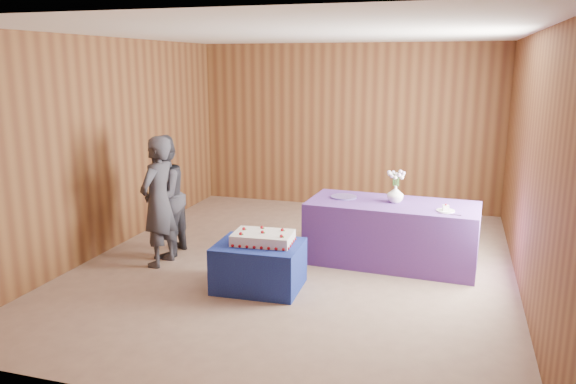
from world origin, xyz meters
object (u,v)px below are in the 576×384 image
at_px(cake_table, 259,266).
at_px(guest_left, 158,202).
at_px(sheet_cake, 263,238).
at_px(vase, 395,194).
at_px(guest_right, 162,197).
at_px(serving_table, 392,233).

distance_m(cake_table, guest_left, 1.52).
height_order(sheet_cake, guest_left, guest_left).
height_order(vase, guest_right, guest_right).
xyz_separation_m(guest_left, guest_right, (-0.12, 0.31, -0.02)).
bearing_deg(sheet_cake, cake_table, -137.50).
xyz_separation_m(sheet_cake, vase, (1.25, 1.21, 0.29)).
height_order(serving_table, guest_left, guest_left).
xyz_separation_m(serving_table, vase, (0.02, 0.03, 0.48)).
bearing_deg(vase, cake_table, -135.92).
distance_m(sheet_cake, guest_right, 1.67).
xyz_separation_m(vase, guest_left, (-2.67, -0.90, -0.07)).
relative_size(cake_table, sheet_cake, 1.31).
bearing_deg(cake_table, guest_right, 154.47).
bearing_deg(serving_table, guest_right, -165.31).
xyz_separation_m(cake_table, sheet_cake, (0.04, 0.04, 0.31)).
bearing_deg(vase, sheet_cake, -135.99).
bearing_deg(vase, guest_right, -168.10).
distance_m(vase, guest_right, 2.85).
bearing_deg(guest_right, vase, 97.59).
xyz_separation_m(vase, guest_right, (-2.79, -0.59, -0.09)).
bearing_deg(cake_table, serving_table, 41.93).
distance_m(sheet_cake, guest_left, 1.47).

